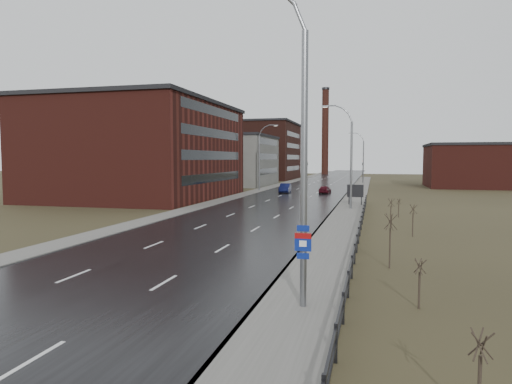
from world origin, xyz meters
The scene contains 26 objects.
ground centered at (0.00, 0.00, 0.00)m, with size 320.00×320.00×0.00m, color #2D2819.
road centered at (0.00, 60.00, 0.03)m, with size 14.00×300.00×0.06m, color black.
sidewalk_right centered at (8.60, 35.00, 0.09)m, with size 3.20×180.00×0.18m, color #595651.
curb_right centered at (7.08, 35.00, 0.09)m, with size 0.16×180.00×0.18m, color slate.
sidewalk_left centered at (-8.20, 60.00, 0.06)m, with size 2.40×260.00×0.12m, color #595651.
warehouse_near centered at (-20.99, 45.00, 6.76)m, with size 22.44×28.56×13.50m.
warehouse_mid centered at (-17.99, 78.00, 5.26)m, with size 16.32×20.40×10.50m.
warehouse_far centered at (-22.99, 108.00, 7.76)m, with size 26.52×24.48×15.50m.
building_right centered at (30.30, 82.00, 4.26)m, with size 18.36×16.32×8.50m.
smokestack centered at (-6.00, 150.00, 15.50)m, with size 2.70×2.70×30.70m.
streetlight_main centered at (8.47, 2.00, 6.06)m, with size 3.91×0.29×12.11m.
streetlight_right_mid centered at (8.50, 36.00, 5.84)m, with size 3.36×0.28×11.35m.
streetlight_left centered at (-7.70, 62.00, 5.84)m, with size 3.36×0.28×11.35m.
streetlight_right_far centered at (8.50, 90.00, 5.84)m, with size 3.36×0.28×11.35m.
guardrail centered at (10.30, 18.31, 0.71)m, with size 0.10×53.05×1.10m.
shrub_a centered at (13.40, -4.23, 1.08)m, with size 0.49×0.51×2.03m.
shrub_b centered at (12.91, 3.32, 0.99)m, with size 0.45×0.47×1.87m.
shrub_c centered at (12.05, 9.52, 1.48)m, with size 0.65×0.69×2.79m.
shrub_d centered at (13.93, 19.68, 1.23)m, with size 0.55×0.58×2.31m.
shrub_e centered at (12.58, 24.16, 1.24)m, with size 0.56×0.59×2.34m.
shrub_f centered at (13.51, 30.59, 0.95)m, with size 0.43×0.45×1.78m.
billboard centered at (9.10, 40.29, 1.69)m, with size 1.89×0.17×2.52m.
traffic_light_left centered at (-8.00, 120.00, 4.60)m, with size 0.58×2.73×5.30m.
traffic_light_right centered at (8.00, 120.00, 4.60)m, with size 0.58×2.73×5.30m.
car_near centered at (-2.70, 58.20, 0.75)m, with size 1.59×4.55×1.50m, color #0A0F36.
car_far centered at (3.66, 58.47, 0.64)m, with size 1.52×3.78×1.29m, color #410A14.
Camera 1 is at (11.23, -14.16, 5.53)m, focal length 32.00 mm.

